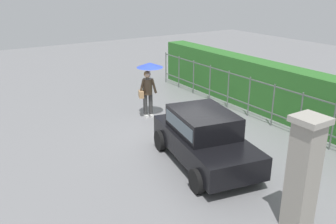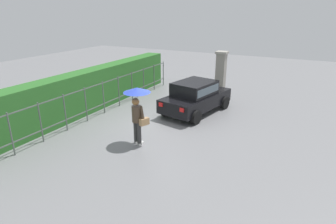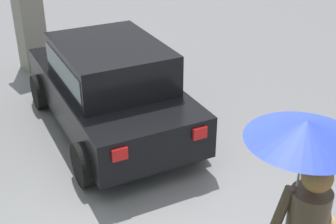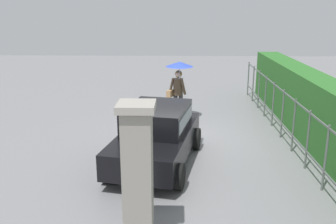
{
  "view_description": "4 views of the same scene",
  "coord_description": "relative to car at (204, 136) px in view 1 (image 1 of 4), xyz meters",
  "views": [
    {
      "loc": [
        8.8,
        -6.43,
        4.77
      ],
      "look_at": [
        -0.21,
        -0.63,
        0.88
      ],
      "focal_mm": 38.71,
      "sensor_mm": 36.0,
      "label": 1
    },
    {
      "loc": [
        -9.95,
        -5.39,
        4.56
      ],
      "look_at": [
        -0.62,
        -0.52,
        0.74
      ],
      "focal_mm": 30.5,
      "sensor_mm": 36.0,
      "label": 2
    },
    {
      "loc": [
        -3.94,
        2.57,
        3.73
      ],
      "look_at": [
        0.14,
        -0.61,
        1.01
      ],
      "focal_mm": 49.56,
      "sensor_mm": 36.0,
      "label": 3
    },
    {
      "loc": [
        10.62,
        -0.19,
        3.87
      ],
      "look_at": [
        -0.31,
        -0.48,
        0.78
      ],
      "focal_mm": 39.95,
      "sensor_mm": 36.0,
      "label": 4
    }
  ],
  "objects": [
    {
      "name": "ground_plane",
      "position": [
        -1.73,
        0.71,
        -0.8
      ],
      "size": [
        40.0,
        40.0,
        0.0
      ],
      "primitive_type": "plane",
      "color": "slate"
    },
    {
      "name": "car",
      "position": [
        0.0,
        0.0,
        0.0
      ],
      "size": [
        3.95,
        2.43,
        1.48
      ],
      "rotation": [
        0.0,
        0.0,
        -0.2
      ],
      "color": "black",
      "rests_on": "ground"
    },
    {
      "name": "pedestrian",
      "position": [
        -3.96,
        0.54,
        0.67
      ],
      "size": [
        0.95,
        0.95,
        2.05
      ],
      "rotation": [
        0.0,
        0.0,
        -0.37
      ],
      "color": "#333333",
      "rests_on": "ground"
    },
    {
      "name": "gate_pillar",
      "position": [
        3.26,
        -0.13,
        0.44
      ],
      "size": [
        0.6,
        0.6,
        2.42
      ],
      "color": "gray",
      "rests_on": "ground"
    },
    {
      "name": "fence_section",
      "position": [
        -2.02,
        3.68,
        0.02
      ],
      "size": [
        11.49,
        0.05,
        1.5
      ],
      "color": "#59605B",
      "rests_on": "ground"
    },
    {
      "name": "hedge_row",
      "position": [
        -2.02,
        4.59,
        0.15
      ],
      "size": [
        12.44,
        0.9,
        1.9
      ],
      "primitive_type": "cube",
      "color": "#2D6B28",
      "rests_on": "ground"
    }
  ]
}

